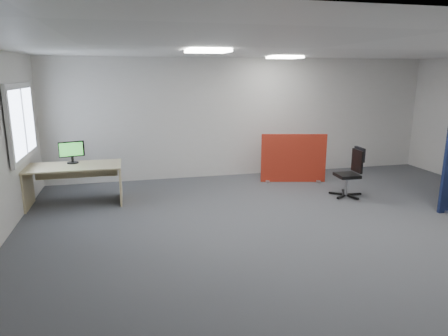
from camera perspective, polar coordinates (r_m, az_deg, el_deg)
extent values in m
plane|color=#4F5156|center=(6.47, 12.05, -8.26)|extent=(9.00, 9.00, 0.00)
cube|color=white|center=(6.04, 13.34, 16.31)|extent=(9.00, 7.00, 0.02)
cube|color=silver|center=(9.35, 3.20, 7.19)|extent=(9.00, 0.02, 2.70)
cube|color=white|center=(7.65, -26.93, 5.90)|extent=(0.06, 1.70, 1.30)
cube|color=white|center=(7.65, -26.78, 5.91)|extent=(0.02, 1.50, 1.10)
cube|color=white|center=(6.03, -2.36, 16.36)|extent=(0.60, 0.60, 0.04)
cube|color=white|center=(8.52, 8.66, 15.35)|extent=(0.60, 0.60, 0.04)
cube|color=#95959A|center=(7.97, 29.06, -5.40)|extent=(0.08, 0.30, 0.04)
cube|color=#A22C14|center=(8.91, 9.90, 1.39)|extent=(1.40, 0.38, 1.07)
cube|color=#95959A|center=(8.82, 6.40, -2.05)|extent=(0.08, 0.30, 0.04)
cube|color=#95959A|center=(9.26, 12.97, -1.57)|extent=(0.08, 0.30, 0.04)
cube|color=tan|center=(7.72, -20.68, 0.23)|extent=(1.67, 0.83, 0.03)
cube|color=tan|center=(7.94, -26.21, -2.65)|extent=(0.03, 0.77, 0.70)
cube|color=tan|center=(7.74, -14.56, -2.07)|extent=(0.03, 0.77, 0.70)
cube|color=tan|center=(8.13, -20.27, -0.30)|extent=(1.50, 0.02, 0.30)
cylinder|color=black|center=(7.91, -20.79, 0.72)|extent=(0.20, 0.20, 0.02)
cube|color=black|center=(7.90, -20.83, 1.15)|extent=(0.05, 0.04, 0.10)
cube|color=black|center=(7.86, -20.94, 2.53)|extent=(0.44, 0.15, 0.29)
cube|color=green|center=(7.84, -20.96, 2.51)|extent=(0.40, 0.11, 0.25)
cube|color=black|center=(8.30, 18.17, -3.54)|extent=(0.27, 0.06, 0.04)
cube|color=black|center=(8.39, 16.76, -3.25)|extent=(0.13, 0.26, 0.04)
cube|color=black|center=(8.23, 15.65, -3.50)|extent=(0.23, 0.20, 0.04)
cube|color=black|center=(8.04, 16.37, -3.95)|extent=(0.24, 0.18, 0.04)
cube|color=black|center=(8.08, 17.96, -3.97)|extent=(0.11, 0.27, 0.04)
cylinder|color=#95959A|center=(8.16, 17.07, -2.40)|extent=(0.05, 0.05, 0.37)
cube|color=black|center=(8.11, 17.17, -1.02)|extent=(0.42, 0.42, 0.06)
cube|color=black|center=(8.14, 18.51, 0.98)|extent=(0.06, 0.37, 0.44)
cube|color=black|center=(8.13, 18.79, 1.89)|extent=(0.07, 0.34, 0.26)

